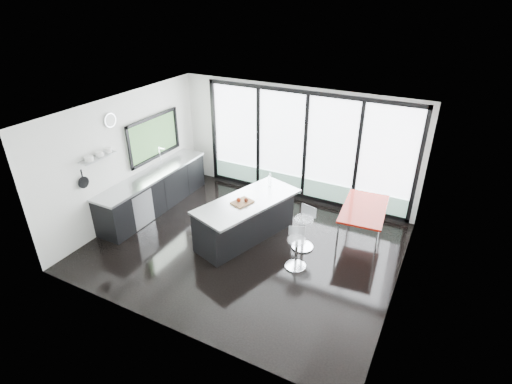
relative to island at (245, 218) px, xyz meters
The scene contains 11 objects.
floor 0.58m from the island, 63.37° to the right, with size 6.00×5.00×0.00m, color black.
ceiling 2.35m from the island, 63.37° to the right, with size 6.00×5.00×0.00m, color white.
wall_back 2.35m from the island, 79.14° to the left, with size 6.00×0.09×2.80m.
wall_front 2.94m from the island, 87.01° to the right, with size 6.00×0.00×2.80m, color silver.
wall_left 3.03m from the island, behind, with size 0.26×5.00×2.80m.
wall_right 3.29m from the island, ahead, with size 0.00×5.00×2.80m, color silver.
counter_cabinets 2.53m from the island, behind, with size 0.69×3.24×1.36m.
island is the anchor object (origin of this frame).
bar_stool_near 1.42m from the island, 18.45° to the right, with size 0.40×0.40×0.64m, color silver.
bar_stool_far 1.24m from the island, ahead, with size 0.44×0.44×0.71m, color silver.
red_table 2.44m from the island, 24.91° to the left, with size 0.84×1.48×0.79m, color maroon.
Camera 1 is at (3.35, -5.94, 4.85)m, focal length 28.00 mm.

